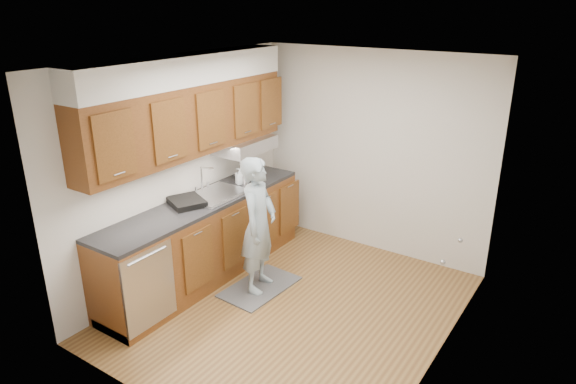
# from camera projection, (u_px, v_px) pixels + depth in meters

# --- Properties ---
(floor) EXTENTS (3.50, 3.50, 0.00)m
(floor) POSITION_uv_depth(u_px,v_px,m) (294.00, 307.00, 5.37)
(floor) COLOR olive
(floor) RESTS_ON ground
(ceiling) EXTENTS (3.50, 3.50, 0.00)m
(ceiling) POSITION_uv_depth(u_px,v_px,m) (295.00, 63.00, 4.49)
(ceiling) COLOR white
(ceiling) RESTS_ON wall_left
(wall_left) EXTENTS (0.02, 3.50, 2.50)m
(wall_left) POSITION_uv_depth(u_px,v_px,m) (182.00, 169.00, 5.71)
(wall_left) COLOR beige
(wall_left) RESTS_ON floor
(wall_right) EXTENTS (0.02, 3.50, 2.50)m
(wall_right) POSITION_uv_depth(u_px,v_px,m) (449.00, 233.00, 4.15)
(wall_right) COLOR beige
(wall_right) RESTS_ON floor
(wall_back) EXTENTS (3.00, 0.02, 2.50)m
(wall_back) POSITION_uv_depth(u_px,v_px,m) (372.00, 153.00, 6.29)
(wall_back) COLOR beige
(wall_back) RESTS_ON floor
(counter) EXTENTS (0.64, 2.80, 1.30)m
(counter) POSITION_uv_depth(u_px,v_px,m) (206.00, 237.00, 5.82)
(counter) COLOR brown
(counter) RESTS_ON floor
(upper_cabinets) EXTENTS (0.47, 2.80, 1.21)m
(upper_cabinets) POSITION_uv_depth(u_px,v_px,m) (191.00, 108.00, 5.42)
(upper_cabinets) COLOR brown
(upper_cabinets) RESTS_ON wall_left
(closet_door) EXTENTS (0.02, 1.22, 2.05)m
(closet_door) POSITION_uv_depth(u_px,v_px,m) (456.00, 244.00, 4.47)
(closet_door) COLOR silver
(closet_door) RESTS_ON wall_right
(floor_mat) EXTENTS (0.58, 0.93, 0.02)m
(floor_mat) POSITION_uv_depth(u_px,v_px,m) (260.00, 287.00, 5.74)
(floor_mat) COLOR slate
(floor_mat) RESTS_ON floor
(person) EXTENTS (0.54, 0.68, 1.70)m
(person) POSITION_uv_depth(u_px,v_px,m) (258.00, 216.00, 5.43)
(person) COLOR #8EA2AD
(person) RESTS_ON floor_mat
(soap_bottle_a) EXTENTS (0.10, 0.10, 0.24)m
(soap_bottle_a) POSITION_uv_depth(u_px,v_px,m) (242.00, 173.00, 6.21)
(soap_bottle_a) COLOR white
(soap_bottle_a) RESTS_ON counter
(soap_bottle_b) EXTENTS (0.12, 0.12, 0.20)m
(soap_bottle_b) POSITION_uv_depth(u_px,v_px,m) (240.00, 176.00, 6.15)
(soap_bottle_b) COLOR white
(soap_bottle_b) RESTS_ON counter
(soap_bottle_c) EXTENTS (0.17, 0.17, 0.16)m
(soap_bottle_c) POSITION_uv_depth(u_px,v_px,m) (246.00, 175.00, 6.24)
(soap_bottle_c) COLOR white
(soap_bottle_c) RESTS_ON counter
(steel_can) EXTENTS (0.07, 0.07, 0.12)m
(steel_can) POSITION_uv_depth(u_px,v_px,m) (245.00, 181.00, 6.08)
(steel_can) COLOR #A5A5AA
(steel_can) RESTS_ON counter
(dish_rack) EXTENTS (0.50, 0.47, 0.06)m
(dish_rack) POSITION_uv_depth(u_px,v_px,m) (187.00, 202.00, 5.54)
(dish_rack) COLOR black
(dish_rack) RESTS_ON counter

